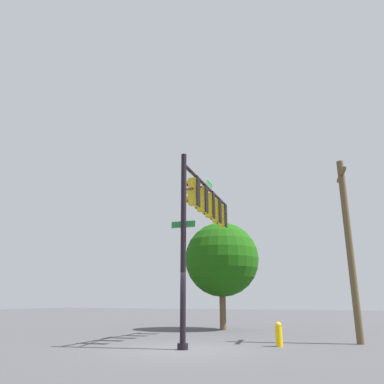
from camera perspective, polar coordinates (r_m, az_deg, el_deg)
ground_plane at (r=13.50m, az=-1.42°, el=-22.72°), size 120.00×120.00×0.00m
signal_pole_assembly at (r=16.43m, az=1.84°, el=-2.94°), size 6.59×1.46×6.94m
utility_pole at (r=16.41m, az=22.66°, el=-7.17°), size 1.79×0.49×7.23m
fire_hydrant at (r=14.63m, az=12.98°, el=-20.22°), size 0.33×0.24×0.83m
tree_mid at (r=22.33m, az=4.51°, el=-10.09°), size 4.25×4.25×6.02m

